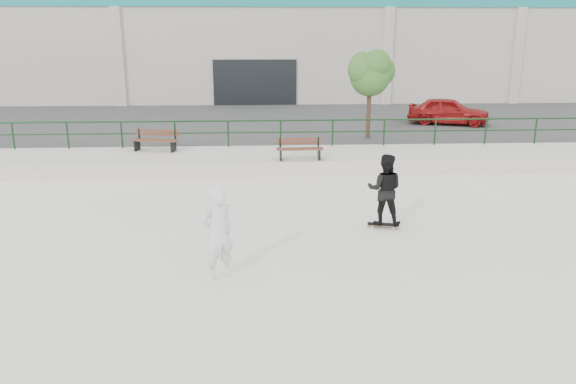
{
  "coord_description": "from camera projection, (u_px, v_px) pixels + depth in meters",
  "views": [
    {
      "loc": [
        0.13,
        -10.42,
        4.68
      ],
      "look_at": [
        0.8,
        2.0,
        1.16
      ],
      "focal_mm": 35.0,
      "sensor_mm": 36.0,
      "label": 1
    }
  ],
  "objects": [
    {
      "name": "parking_strip",
      "position": [
        255.0,
        124.0,
        28.51
      ],
      "size": [
        60.0,
        14.0,
        0.5
      ],
      "primitive_type": "cube",
      "color": "#3A3A3A",
      "rests_on": "ground"
    },
    {
      "name": "seated_skater",
      "position": [
        217.0,
        233.0,
        10.91
      ],
      "size": [
        0.82,
        0.74,
        1.88
      ],
      "primitive_type": "imported",
      "rotation": [
        0.0,
        0.0,
        3.69
      ],
      "color": "white",
      "rests_on": "ground"
    },
    {
      "name": "bench_left",
      "position": [
        156.0,
        140.0,
        20.68
      ],
      "size": [
        1.75,
        0.83,
        0.78
      ],
      "rotation": [
        0.0,
        0.0,
        -0.21
      ],
      "color": "brown",
      "rests_on": "ledge"
    },
    {
      "name": "tree",
      "position": [
        371.0,
        72.0,
        22.59
      ],
      "size": [
        2.03,
        1.8,
        3.61
      ],
      "color": "#4D3126",
      "rests_on": "parking_strip"
    },
    {
      "name": "ledge",
      "position": [
        255.0,
        160.0,
        20.34
      ],
      "size": [
        30.0,
        3.0,
        0.5
      ],
      "primitive_type": "cube",
      "color": "#B9B3A9",
      "rests_on": "ground"
    },
    {
      "name": "skateboard",
      "position": [
        383.0,
        225.0,
        14.03
      ],
      "size": [
        0.8,
        0.35,
        0.09
      ],
      "rotation": [
        0.0,
        0.0,
        -0.2
      ],
      "color": "black",
      "rests_on": "ground"
    },
    {
      "name": "ground",
      "position": [
        253.0,
        275.0,
        11.28
      ],
      "size": [
        120.0,
        120.0,
        0.0
      ],
      "primitive_type": "plane",
      "color": "silver",
      "rests_on": "ground"
    },
    {
      "name": "red_car",
      "position": [
        448.0,
        111.0,
        26.67
      ],
      "size": [
        4.06,
        2.72,
        1.28
      ],
      "primitive_type": "imported",
      "rotation": [
        0.0,
        0.0,
        1.22
      ],
      "color": "maroon",
      "rests_on": "parking_strip"
    },
    {
      "name": "standing_skater",
      "position": [
        385.0,
        190.0,
        13.79
      ],
      "size": [
        1.01,
        0.88,
        1.78
      ],
      "primitive_type": "imported",
      "rotation": [
        0.0,
        0.0,
        2.88
      ],
      "color": "black",
      "rests_on": "skateboard"
    },
    {
      "name": "railing",
      "position": [
        254.0,
        127.0,
        21.32
      ],
      "size": [
        28.0,
        0.06,
        1.03
      ],
      "color": "#143719",
      "rests_on": "ledge"
    },
    {
      "name": "bench_right",
      "position": [
        300.0,
        149.0,
        19.25
      ],
      "size": [
        1.6,
        0.51,
        0.73
      ],
      "rotation": [
        0.0,
        0.0,
        0.03
      ],
      "color": "brown",
      "rests_on": "ledge"
    },
    {
      "name": "commercial_building",
      "position": [
        255.0,
        35.0,
        40.78
      ],
      "size": [
        44.2,
        16.33,
        8.0
      ],
      "color": "beige",
      "rests_on": "ground"
    }
  ]
}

